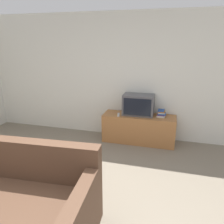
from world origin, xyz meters
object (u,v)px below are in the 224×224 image
Objects in this scene: book_stack at (161,114)px; remote_on_stand at (118,115)px; tv_stand at (139,129)px; television at (138,105)px.

book_stack is 0.86m from remote_on_stand.
tv_stand is at bearing -173.91° from book_stack.
television is 0.49m from book_stack.
book_stack is (0.44, 0.05, 0.35)m from tv_stand.
tv_stand is 0.50m from television.
remote_on_stand reaches higher than tv_stand.
television is at bearing 179.43° from book_stack.
remote_on_stand is at bearing -169.77° from book_stack.
tv_stand is 6.25× the size of book_stack.
television reaches higher than tv_stand.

